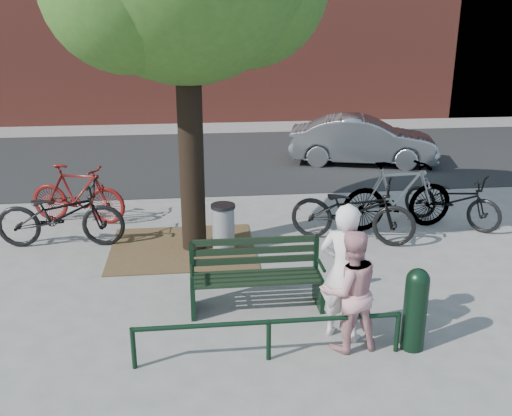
{
  "coord_description": "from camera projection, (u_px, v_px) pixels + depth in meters",
  "views": [
    {
      "loc": [
        -0.77,
        -6.75,
        3.72
      ],
      "look_at": [
        0.11,
        1.0,
        1.08
      ],
      "focal_mm": 40.0,
      "sensor_mm": 36.0,
      "label": 1
    }
  ],
  "objects": [
    {
      "name": "ground",
      "position": [
        257.0,
        308.0,
        7.63
      ],
      "size": [
        90.0,
        90.0,
        0.0
      ],
      "primitive_type": "plane",
      "color": "gray",
      "rests_on": "ground"
    },
    {
      "name": "dirt_pit",
      "position": [
        183.0,
        248.0,
        9.59
      ],
      "size": [
        2.4,
        2.0,
        0.02
      ],
      "primitive_type": "cube",
      "color": "brown",
      "rests_on": "ground"
    },
    {
      "name": "road",
      "position": [
        221.0,
        158.0,
        15.63
      ],
      "size": [
        40.0,
        7.0,
        0.01
      ],
      "primitive_type": "cube",
      "color": "black",
      "rests_on": "ground"
    },
    {
      "name": "park_bench",
      "position": [
        256.0,
        273.0,
        7.55
      ],
      "size": [
        1.74,
        0.54,
        0.97
      ],
      "color": "black",
      "rests_on": "ground"
    },
    {
      "name": "guard_railing",
      "position": [
        269.0,
        328.0,
        6.37
      ],
      "size": [
        3.06,
        0.06,
        0.51
      ],
      "color": "black",
      "rests_on": "ground"
    },
    {
      "name": "person_left",
      "position": [
        345.0,
        273.0,
        6.69
      ],
      "size": [
        0.74,
        0.68,
        1.71
      ],
      "primitive_type": "imported",
      "rotation": [
        0.0,
        0.0,
        2.56
      ],
      "color": "silver",
      "rests_on": "ground"
    },
    {
      "name": "person_right",
      "position": [
        350.0,
        291.0,
        6.51
      ],
      "size": [
        0.78,
        0.65,
        1.47
      ],
      "primitive_type": "imported",
      "rotation": [
        0.0,
        0.0,
        3.27
      ],
      "color": "#C7898D",
      "rests_on": "ground"
    },
    {
      "name": "bollard",
      "position": [
        415.0,
        306.0,
        6.56
      ],
      "size": [
        0.27,
        0.27,
        1.01
      ],
      "color": "black",
      "rests_on": "ground"
    },
    {
      "name": "litter_bin",
      "position": [
        223.0,
        228.0,
        9.34
      ],
      "size": [
        0.4,
        0.4,
        0.82
      ],
      "color": "gray",
      "rests_on": "ground"
    },
    {
      "name": "bicycle_a",
      "position": [
        60.0,
        215.0,
        9.53
      ],
      "size": [
        2.17,
        0.87,
        1.12
      ],
      "primitive_type": "imported",
      "rotation": [
        0.0,
        0.0,
        1.51
      ],
      "color": "black",
      "rests_on": "ground"
    },
    {
      "name": "bicycle_b",
      "position": [
        77.0,
        194.0,
        10.63
      ],
      "size": [
        1.93,
        1.04,
        1.12
      ],
      "primitive_type": "imported",
      "rotation": [
        0.0,
        0.0,
        1.28
      ],
      "color": "#570E0C",
      "rests_on": "ground"
    },
    {
      "name": "bicycle_c",
      "position": [
        353.0,
        211.0,
        9.72
      ],
      "size": [
        2.25,
        1.53,
        1.12
      ],
      "primitive_type": "imported",
      "rotation": [
        0.0,
        0.0,
        1.16
      ],
      "color": "black",
      "rests_on": "ground"
    },
    {
      "name": "bicycle_d",
      "position": [
        398.0,
        195.0,
        10.28
      ],
      "size": [
        2.17,
        0.8,
        1.27
      ],
      "primitive_type": "imported",
      "rotation": [
        0.0,
        0.0,
        1.67
      ],
      "color": "gray",
      "rests_on": "ground"
    },
    {
      "name": "bicycle_e",
      "position": [
        452.0,
        200.0,
        10.53
      ],
      "size": [
        1.73,
        1.81,
        0.98
      ],
      "primitive_type": "imported",
      "rotation": [
        0.0,
        0.0,
        0.74
      ],
      "color": "black",
      "rests_on": "ground"
    },
    {
      "name": "parked_car",
      "position": [
        363.0,
        140.0,
        14.88
      ],
      "size": [
        3.99,
        2.23,
        1.24
      ],
      "primitive_type": "imported",
      "rotation": [
        0.0,
        0.0,
        1.32
      ],
      "color": "slate",
      "rests_on": "ground"
    }
  ]
}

